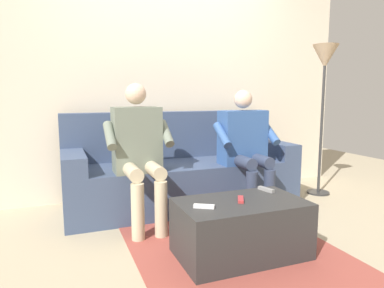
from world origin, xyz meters
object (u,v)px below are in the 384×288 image
(coffee_table, at_px, (241,228))
(floor_lamp, at_px, (325,69))
(remote_gray, at_px, (266,189))
(remote_white, at_px, (204,206))
(remote_red, at_px, (241,199))
(person_left_seated, at_px, (246,143))
(couch, at_px, (181,174))
(person_right_seated, at_px, (139,147))

(coffee_table, distance_m, floor_lamp, 2.18)
(coffee_table, bearing_deg, remote_gray, -152.72)
(remote_white, distance_m, remote_red, 0.30)
(person_left_seated, distance_m, floor_lamp, 1.28)
(couch, xyz_separation_m, person_left_seated, (-0.50, 0.38, 0.33))
(remote_white, bearing_deg, person_left_seated, 78.85)
(couch, bearing_deg, person_left_seated, 142.89)
(remote_gray, relative_size, remote_red, 1.07)
(couch, bearing_deg, remote_white, 76.99)
(coffee_table, height_order, person_left_seated, person_left_seated)
(person_right_seated, relative_size, remote_red, 9.04)
(person_right_seated, xyz_separation_m, remote_red, (-0.51, 0.82, -0.27))
(couch, height_order, remote_gray, couch)
(floor_lamp, bearing_deg, person_right_seated, 4.99)
(remote_red, bearing_deg, couch, 28.17)
(couch, height_order, person_right_seated, person_right_seated)
(remote_gray, height_order, floor_lamp, floor_lamp)
(person_left_seated, bearing_deg, floor_lamp, -170.14)
(person_left_seated, height_order, floor_lamp, floor_lamp)
(person_left_seated, relative_size, remote_white, 8.62)
(remote_white, xyz_separation_m, remote_red, (-0.29, -0.05, -0.00))
(person_left_seated, relative_size, remote_gray, 8.06)
(couch, bearing_deg, coffee_table, 90.00)
(couch, distance_m, person_left_seated, 0.71)
(coffee_table, xyz_separation_m, person_right_seated, (0.50, -0.83, 0.47))
(coffee_table, relative_size, floor_lamp, 0.53)
(person_right_seated, bearing_deg, remote_gray, 139.50)
(remote_gray, bearing_deg, coffee_table, 103.64)
(person_left_seated, xyz_separation_m, remote_white, (0.79, 0.87, -0.25))
(remote_gray, bearing_deg, remote_white, 94.55)
(coffee_table, height_order, floor_lamp, floor_lamp)
(remote_gray, relative_size, floor_lamp, 0.09)
(couch, xyz_separation_m, person_right_seated, (0.50, 0.38, 0.35))
(remote_red, bearing_deg, person_right_seated, 59.68)
(person_left_seated, height_order, remote_red, person_left_seated)
(couch, distance_m, coffee_table, 1.22)
(floor_lamp, bearing_deg, remote_red, 33.00)
(remote_gray, bearing_deg, couch, 1.78)
(remote_red, bearing_deg, remote_white, 127.36)
(person_left_seated, bearing_deg, remote_white, 47.62)
(floor_lamp, bearing_deg, remote_gray, 34.40)
(remote_white, xyz_separation_m, floor_lamp, (-1.84, -1.05, 0.96))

